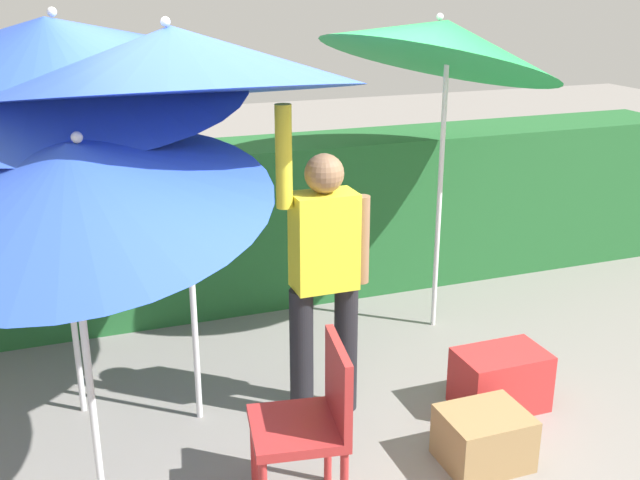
{
  "coord_description": "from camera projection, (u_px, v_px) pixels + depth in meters",
  "views": [
    {
      "loc": [
        -1.38,
        -3.47,
        2.5
      ],
      "look_at": [
        0.0,
        0.3,
        1.1
      ],
      "focal_mm": 42.37,
      "sensor_mm": 36.0,
      "label": 1
    }
  ],
  "objects": [
    {
      "name": "cooler_box",
      "position": [
        500.0,
        380.0,
        4.6
      ],
      "size": [
        0.54,
        0.35,
        0.37
      ],
      "primitive_type": "cube",
      "color": "red",
      "rests_on": "ground_plane"
    },
    {
      "name": "umbrella_navy",
      "position": [
        443.0,
        42.0,
        5.09
      ],
      "size": [
        1.73,
        1.69,
        2.53
      ],
      "color": "silver",
      "rests_on": "ground_plane"
    },
    {
      "name": "umbrella_rainbow",
      "position": [
        74.0,
        176.0,
        3.22
      ],
      "size": [
        1.76,
        1.73,
        2.1
      ],
      "color": "silver",
      "rests_on": "ground_plane"
    },
    {
      "name": "ground_plane",
      "position": [
        338.0,
        436.0,
        4.35
      ],
      "size": [
        24.0,
        24.0,
        0.0
      ],
      "primitive_type": "plane",
      "color": "gray"
    },
    {
      "name": "umbrella_orange",
      "position": [
        173.0,
        61.0,
        3.85
      ],
      "size": [
        1.97,
        2.0,
        2.43
      ],
      "color": "silver",
      "rests_on": "ground_plane"
    },
    {
      "name": "hedge_row",
      "position": [
        241.0,
        224.0,
        6.03
      ],
      "size": [
        8.0,
        0.7,
        1.28
      ],
      "primitive_type": "cube",
      "color": "#23602D",
      "rests_on": "ground_plane"
    },
    {
      "name": "chair_plastic",
      "position": [
        312.0,
        418.0,
        3.6
      ],
      "size": [
        0.5,
        0.5,
        0.89
      ],
      "color": "#B72D2D",
      "rests_on": "ground_plane"
    },
    {
      "name": "umbrella_yellow",
      "position": [
        49.0,
        52.0,
        3.92
      ],
      "size": [
        2.11,
        2.11,
        2.56
      ],
      "color": "silver",
      "rests_on": "ground_plane"
    },
    {
      "name": "crate_cardboard",
      "position": [
        484.0,
        438.0,
        4.07
      ],
      "size": [
        0.45,
        0.37,
        0.3
      ],
      "primitive_type": "cube",
      "color": "#9E7A4C",
      "rests_on": "ground_plane"
    },
    {
      "name": "person_vendor",
      "position": [
        324.0,
        268.0,
        4.29
      ],
      "size": [
        0.55,
        0.22,
        1.88
      ],
      "color": "black",
      "rests_on": "ground_plane"
    }
  ]
}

